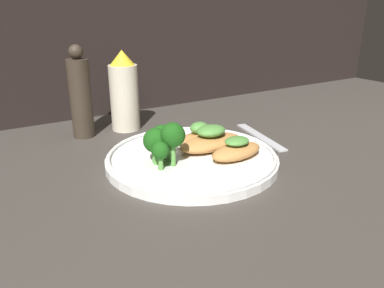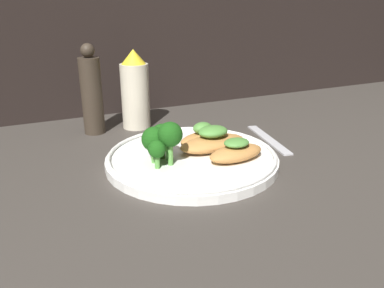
# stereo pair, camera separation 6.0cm
# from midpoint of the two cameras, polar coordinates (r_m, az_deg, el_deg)

# --- Properties ---
(ground_plane) EXTENTS (1.80, 1.80, 0.01)m
(ground_plane) POSITION_cam_midpoint_polar(r_m,az_deg,el_deg) (0.61, 2.80, -3.48)
(ground_plane) COLOR #3D3833
(plate) EXTENTS (0.28, 0.28, 0.02)m
(plate) POSITION_cam_midpoint_polar(r_m,az_deg,el_deg) (0.61, 2.82, -2.19)
(plate) COLOR white
(plate) RESTS_ON ground_plane
(grilled_meat_front) EXTENTS (0.10, 0.06, 0.03)m
(grilled_meat_front) POSITION_cam_midpoint_polar(r_m,az_deg,el_deg) (0.59, 9.63, -1.21)
(grilled_meat_front) COLOR #BC7F42
(grilled_meat_front) RESTS_ON plate
(grilled_meat_middle) EXTENTS (0.12, 0.07, 0.04)m
(grilled_meat_middle) POSITION_cam_midpoint_polar(r_m,az_deg,el_deg) (0.62, 5.92, 0.39)
(grilled_meat_middle) COLOR #BC7F42
(grilled_meat_middle) RESTS_ON plate
(grilled_meat_back) EXTENTS (0.10, 0.07, 0.04)m
(grilled_meat_back) POSITION_cam_midpoint_polar(r_m,az_deg,el_deg) (0.65, 4.22, 1.05)
(grilled_meat_back) COLOR #BC7F42
(grilled_meat_back) RESTS_ON plate
(broccoli_bunch) EXTENTS (0.06, 0.07, 0.07)m
(broccoli_bunch) POSITION_cam_midpoint_polar(r_m,az_deg,el_deg) (0.56, -1.68, 0.79)
(broccoli_bunch) COLOR #569942
(broccoli_bunch) RESTS_ON plate
(sauce_bottle) EXTENTS (0.06, 0.06, 0.16)m
(sauce_bottle) POSITION_cam_midpoint_polar(r_m,az_deg,el_deg) (0.78, -6.48, 8.00)
(sauce_bottle) COLOR beige
(sauce_bottle) RESTS_ON ground_plane
(pepper_grinder) EXTENTS (0.04, 0.04, 0.18)m
(pepper_grinder) POSITION_cam_midpoint_polar(r_m,az_deg,el_deg) (0.75, -12.88, 7.51)
(pepper_grinder) COLOR #382D23
(pepper_grinder) RESTS_ON ground_plane
(fork) EXTENTS (0.05, 0.16, 0.01)m
(fork) POSITION_cam_midpoint_polar(r_m,az_deg,el_deg) (0.73, 13.85, 0.79)
(fork) COLOR silver
(fork) RESTS_ON ground_plane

